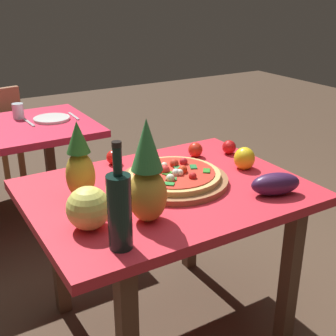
# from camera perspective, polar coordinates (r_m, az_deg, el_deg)

# --- Properties ---
(ground_plane) EXTENTS (10.00, 10.00, 0.00)m
(ground_plane) POSITION_cam_1_polar(r_m,az_deg,el_deg) (2.23, -0.19, -19.59)
(ground_plane) COLOR #4C3828
(display_table) EXTENTS (1.11, 0.84, 0.72)m
(display_table) POSITION_cam_1_polar(r_m,az_deg,el_deg) (1.87, -0.21, -5.16)
(display_table) COLOR brown
(display_table) RESTS_ON ground_plane
(background_table) EXTENTS (0.99, 0.73, 0.72)m
(background_table) POSITION_cam_1_polar(r_m,az_deg,el_deg) (2.81, -19.50, 2.71)
(background_table) COLOR brown
(background_table) RESTS_ON ground_plane
(pizza_board) EXTENTS (0.45, 0.45, 0.02)m
(pizza_board) POSITION_cam_1_polar(r_m,az_deg,el_deg) (1.87, 0.79, -1.56)
(pizza_board) COLOR #935D39
(pizza_board) RESTS_ON display_table
(pizza) EXTENTS (0.38, 0.38, 0.06)m
(pizza) POSITION_cam_1_polar(r_m,az_deg,el_deg) (1.85, 0.78, -0.78)
(pizza) COLOR tan
(pizza) RESTS_ON pizza_board
(wine_bottle) EXTENTS (0.08, 0.08, 0.35)m
(wine_bottle) POSITION_cam_1_polar(r_m,az_deg,el_deg) (1.37, -6.19, -5.30)
(wine_bottle) COLOR black
(wine_bottle) RESTS_ON display_table
(pineapple_left) EXTENTS (0.14, 0.14, 0.37)m
(pineapple_left) POSITION_cam_1_polar(r_m,az_deg,el_deg) (1.51, -2.67, -1.14)
(pineapple_left) COLOR gold
(pineapple_left) RESTS_ON display_table
(pineapple_right) EXTENTS (0.11, 0.11, 0.31)m
(pineapple_right) POSITION_cam_1_polar(r_m,az_deg,el_deg) (1.72, -11.19, 0.44)
(pineapple_right) COLOR #B1972B
(pineapple_right) RESTS_ON display_table
(melon) EXTENTS (0.15, 0.15, 0.15)m
(melon) POSITION_cam_1_polar(r_m,az_deg,el_deg) (1.53, -10.12, -5.06)
(melon) COLOR #DFDA60
(melon) RESTS_ON display_table
(bell_pepper) EXTENTS (0.09, 0.09, 0.10)m
(bell_pepper) POSITION_cam_1_polar(r_m,az_deg,el_deg) (2.03, 9.74, 1.19)
(bell_pepper) COLOR yellow
(bell_pepper) RESTS_ON display_table
(eggplant) EXTENTS (0.22, 0.15, 0.09)m
(eggplant) POSITION_cam_1_polar(r_m,az_deg,el_deg) (1.80, 13.54, -1.99)
(eggplant) COLOR #3C1C43
(eggplant) RESTS_ON display_table
(tomato_beside_pepper) EXTENTS (0.07, 0.07, 0.07)m
(tomato_beside_pepper) POSITION_cam_1_polar(r_m,az_deg,el_deg) (2.21, 7.79, 2.65)
(tomato_beside_pepper) COLOR red
(tomato_beside_pepper) RESTS_ON display_table
(tomato_at_corner) EXTENTS (0.07, 0.07, 0.07)m
(tomato_at_corner) POSITION_cam_1_polar(r_m,az_deg,el_deg) (2.15, 3.51, 2.33)
(tomato_at_corner) COLOR red
(tomato_at_corner) RESTS_ON display_table
(tomato_near_board) EXTENTS (0.07, 0.07, 0.07)m
(tomato_near_board) POSITION_cam_1_polar(r_m,az_deg,el_deg) (2.07, -6.95, 1.38)
(tomato_near_board) COLOR red
(tomato_near_board) RESTS_ON display_table
(drinking_glass_water) EXTENTS (0.07, 0.07, 0.09)m
(drinking_glass_water) POSITION_cam_1_polar(r_m,az_deg,el_deg) (2.94, -18.56, 6.90)
(drinking_glass_water) COLOR silver
(drinking_glass_water) RESTS_ON background_table
(dinner_plate) EXTENTS (0.22, 0.22, 0.02)m
(dinner_plate) POSITION_cam_1_polar(r_m,az_deg,el_deg) (2.85, -14.60, 6.11)
(dinner_plate) COLOR white
(dinner_plate) RESTS_ON background_table
(fork_utensil) EXTENTS (0.03, 0.18, 0.01)m
(fork_utensil) POSITION_cam_1_polar(r_m,az_deg,el_deg) (2.82, -17.31, 5.55)
(fork_utensil) COLOR silver
(fork_utensil) RESTS_ON background_table
(knife_utensil) EXTENTS (0.02, 0.18, 0.01)m
(knife_utensil) POSITION_cam_1_polar(r_m,az_deg,el_deg) (2.90, -11.95, 6.49)
(knife_utensil) COLOR silver
(knife_utensil) RESTS_ON background_table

